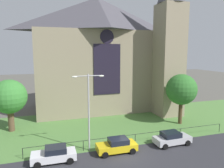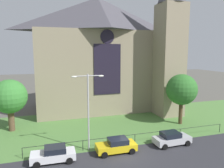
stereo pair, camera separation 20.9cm
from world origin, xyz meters
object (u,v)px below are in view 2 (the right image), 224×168
object	(u,v)px
tree_right_near	(182,90)
parked_car_yellow	(116,146)
streetlamp_near	(88,103)
church_building	(103,53)
parked_car_silver	(172,138)
tree_left_far	(10,97)
parked_car_white	(54,154)

from	to	relation	value
tree_right_near	parked_car_yellow	world-z (taller)	tree_right_near
tree_right_near	streetlamp_near	world-z (taller)	streetlamp_near
church_building	tree_right_near	world-z (taller)	church_building
church_building	parked_car_silver	xyz separation A→B (m)	(3.08, -18.29, -9.53)
church_building	tree_left_far	world-z (taller)	church_building
tree_right_near	tree_left_far	world-z (taller)	tree_right_near
parked_car_white	church_building	bearing A→B (deg)	-116.64
streetlamp_near	parked_car_yellow	distance (m)	5.41
parked_car_white	parked_car_silver	bearing A→B (deg)	-178.19
tree_right_near	parked_car_white	bearing A→B (deg)	-161.68
parked_car_silver	streetlamp_near	bearing A→B (deg)	169.69
church_building	tree_left_far	distance (m)	17.80
church_building	streetlamp_near	world-z (taller)	church_building
tree_right_near	parked_car_yellow	xyz separation A→B (m)	(-11.89, -5.99, -4.33)
church_building	tree_right_near	bearing A→B (deg)	-55.59
parked_car_white	parked_car_yellow	distance (m)	6.40
church_building	tree_left_far	xyz separation A→B (m)	(-14.87, -7.98, -5.64)
parked_car_white	streetlamp_near	bearing A→B (deg)	-157.17
parked_car_white	parked_car_silver	world-z (taller)	same
church_building	streetlamp_near	distance (m)	18.65
church_building	tree_right_near	distance (m)	15.72
church_building	parked_car_white	xyz separation A→B (m)	(-9.91, -18.30, -9.53)
tree_right_near	parked_car_silver	size ratio (longest dim) A/B	1.73
tree_left_far	parked_car_white	xyz separation A→B (m)	(4.97, -10.32, -3.89)
tree_right_near	streetlamp_near	bearing A→B (deg)	-162.39
tree_left_far	parked_car_silver	world-z (taller)	tree_left_far
tree_right_near	parked_car_silver	xyz separation A→B (m)	(-5.30, -6.05, -4.33)
tree_left_far	parked_car_white	distance (m)	12.09
church_building	streetlamp_near	bearing A→B (deg)	-110.11
church_building	streetlamp_near	size ratio (longest dim) A/B	3.15
parked_car_silver	tree_right_near	bearing A→B (deg)	47.24
parked_car_white	parked_car_silver	distance (m)	12.99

